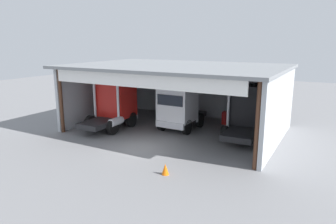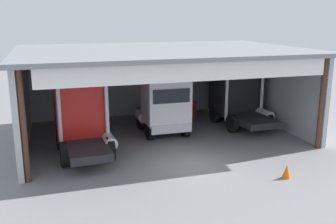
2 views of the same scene
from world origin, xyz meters
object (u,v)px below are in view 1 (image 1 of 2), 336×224
truck_red_right_bay (114,104)px  traffic_cone (165,169)px  truck_white_center_bay (179,108)px  tool_cart (228,118)px  oil_drum (231,118)px  truck_black_left_bay (249,111)px

truck_red_right_bay → traffic_cone: bearing=-38.3°
truck_white_center_bay → tool_cart: bearing=-128.4°
truck_red_right_bay → oil_drum: 9.25m
truck_red_right_bay → truck_black_left_bay: bearing=12.7°
truck_white_center_bay → tool_cart: 4.41m
oil_drum → tool_cart: (-0.08, -0.47, 0.05)m
truck_white_center_bay → tool_cart: size_ratio=4.59×
oil_drum → tool_cart: bearing=-99.8°
traffic_cone → truck_red_right_bay: bearing=143.6°
truck_red_right_bay → truck_white_center_bay: truck_red_right_bay is taller
oil_drum → traffic_cone: bearing=-88.7°
truck_red_right_bay → oil_drum: bearing=35.1°
truck_white_center_bay → traffic_cone: 8.02m
truck_red_right_bay → truck_black_left_bay: (9.45, 2.46, 0.01)m
truck_black_left_bay → traffic_cone: (-1.89, -8.04, -1.54)m
truck_white_center_bay → oil_drum: truck_white_center_bay is taller
truck_white_center_bay → tool_cart: (2.68, 3.30, -1.18)m
truck_white_center_bay → truck_black_left_bay: truck_black_left_bay is taller
truck_red_right_bay → truck_white_center_bay: 4.87m
truck_red_right_bay → tool_cart: bearing=32.9°
oil_drum → traffic_cone: oil_drum is taller
truck_white_center_bay → truck_black_left_bay: size_ratio=0.96×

